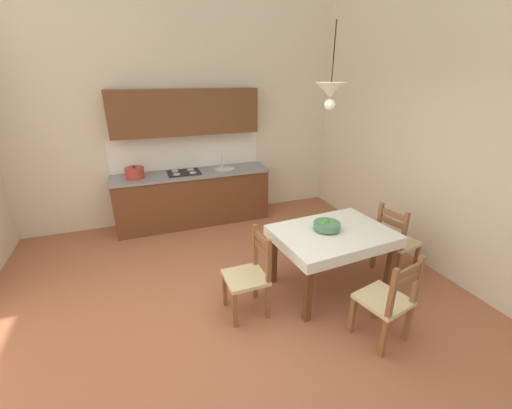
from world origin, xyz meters
name	(u,v)px	position (x,y,z in m)	size (l,w,h in m)	color
ground_plane	(239,318)	(0.00, 0.00, -0.05)	(5.96, 6.29, 0.10)	#A86042
wall_back	(181,92)	(0.00, 2.91, 2.13)	(5.96, 0.12, 4.27)	beige
wall_right	(470,100)	(2.74, 0.00, 2.13)	(0.12, 6.29, 4.27)	beige
kitchen_cabinetry	(191,174)	(0.01, 2.57, 0.86)	(2.54, 0.63, 2.20)	brown
dining_table	(332,241)	(1.17, 0.09, 0.62)	(1.36, 1.03, 0.75)	brown
dining_chair_tv_side	(249,276)	(0.13, 0.03, 0.44)	(0.42, 0.42, 0.93)	#D1BC89
dining_chair_window_side	(396,241)	(2.12, 0.08, 0.44)	(0.48, 0.48, 0.93)	#D1BC89
dining_chair_camera_side	(387,301)	(1.20, -0.81, 0.44)	(0.50, 0.50, 0.93)	#D1BC89
fruit_bowl	(327,225)	(1.11, 0.14, 0.81)	(0.30, 0.30, 0.12)	#4C7F5B
pendant_lamp	(331,91)	(1.07, 0.22, 2.25)	(0.32, 0.32, 0.81)	black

